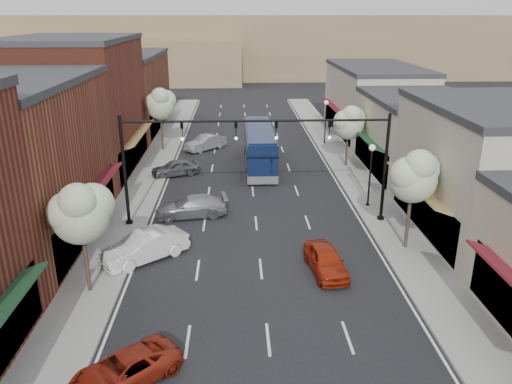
{
  "coord_description": "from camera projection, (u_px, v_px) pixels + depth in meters",
  "views": [
    {
      "loc": [
        -1.2,
        -21.17,
        12.67
      ],
      "look_at": [
        -0.02,
        7.77,
        2.2
      ],
      "focal_mm": 35.0,
      "sensor_mm": 36.0,
      "label": 1
    }
  ],
  "objects": [
    {
      "name": "ground",
      "position": [
        263.0,
        289.0,
        24.25
      ],
      "size": [
        160.0,
        160.0,
        0.0
      ],
      "primitive_type": "plane",
      "color": "black",
      "rests_on": "ground"
    },
    {
      "name": "sidewalk_left",
      "position": [
        150.0,
        174.0,
        41.28
      ],
      "size": [
        2.8,
        73.0,
        0.15
      ],
      "primitive_type": "cube",
      "color": "gray",
      "rests_on": "ground"
    },
    {
      "name": "sidewalk_right",
      "position": [
        351.0,
        171.0,
        41.93
      ],
      "size": [
        2.8,
        73.0,
        0.15
      ],
      "primitive_type": "cube",
      "color": "gray",
      "rests_on": "ground"
    },
    {
      "name": "curb_left",
      "position": [
        167.0,
        173.0,
        41.34
      ],
      "size": [
        0.25,
        73.0,
        0.17
      ],
      "primitive_type": "cube",
      "color": "gray",
      "rests_on": "ground"
    },
    {
      "name": "curb_right",
      "position": [
        334.0,
        171.0,
        41.88
      ],
      "size": [
        0.25,
        73.0,
        0.17
      ],
      "primitive_type": "cube",
      "color": "gray",
      "rests_on": "ground"
    },
    {
      "name": "bldg_left_midnear",
      "position": [
        3.0,
        165.0,
        27.76
      ],
      "size": [
        10.14,
        14.1,
        9.4
      ],
      "color": "brown",
      "rests_on": "ground"
    },
    {
      "name": "bldg_left_midfar",
      "position": [
        76.0,
        107.0,
        40.66
      ],
      "size": [
        10.14,
        14.1,
        10.9
      ],
      "color": "maroon",
      "rests_on": "ground"
    },
    {
      "name": "bldg_left_far",
      "position": [
        120.0,
        92.0,
        56.11
      ],
      "size": [
        10.14,
        18.1,
        8.4
      ],
      "color": "brown",
      "rests_on": "ground"
    },
    {
      "name": "bldg_right_midnear",
      "position": [
        492.0,
        172.0,
        29.09
      ],
      "size": [
        9.14,
        12.1,
        7.9
      ],
      "color": "#BBB3A0",
      "rests_on": "ground"
    },
    {
      "name": "bldg_right_midfar",
      "position": [
        419.0,
        136.0,
        40.61
      ],
      "size": [
        9.14,
        12.1,
        6.4
      ],
      "color": "#BAAC94",
      "rests_on": "ground"
    },
    {
      "name": "bldg_right_far",
      "position": [
        374.0,
        101.0,
        53.6
      ],
      "size": [
        9.14,
        16.1,
        7.4
      ],
      "color": "#BBB3A0",
      "rests_on": "ground"
    },
    {
      "name": "hill_far",
      "position": [
        240.0,
        45.0,
        106.77
      ],
      "size": [
        120.0,
        30.0,
        12.0
      ],
      "primitive_type": "cube",
      "color": "#7A6647",
      "rests_on": "ground"
    },
    {
      "name": "hill_near",
      "position": [
        110.0,
        60.0,
        95.22
      ],
      "size": [
        50.0,
        20.0,
        8.0
      ],
      "primitive_type": "cube",
      "color": "#7A6647",
      "rests_on": "ground"
    },
    {
      "name": "signal_mast_right",
      "position": [
        348.0,
        152.0,
        30.41
      ],
      "size": [
        8.22,
        0.46,
        7.0
      ],
      "color": "black",
      "rests_on": "ground"
    },
    {
      "name": "signal_mast_left",
      "position": [
        163.0,
        154.0,
        29.98
      ],
      "size": [
        8.22,
        0.46,
        7.0
      ],
      "color": "black",
      "rests_on": "ground"
    },
    {
      "name": "tree_right_near",
      "position": [
        414.0,
        175.0,
        26.76
      ],
      "size": [
        2.85,
        2.65,
        5.95
      ],
      "color": "#47382B",
      "rests_on": "ground"
    },
    {
      "name": "tree_right_far",
      "position": [
        349.0,
        122.0,
        41.95
      ],
      "size": [
        2.85,
        2.65,
        5.43
      ],
      "color": "#47382B",
      "rests_on": "ground"
    },
    {
      "name": "tree_left_near",
      "position": [
        81.0,
        211.0,
        22.44
      ],
      "size": [
        2.85,
        2.65,
        5.69
      ],
      "color": "#47382B",
      "rests_on": "ground"
    },
    {
      "name": "tree_left_far",
      "position": [
        160.0,
        103.0,
        46.74
      ],
      "size": [
        2.85,
        2.65,
        6.13
      ],
      "color": "#47382B",
      "rests_on": "ground"
    },
    {
      "name": "lamp_post_near",
      "position": [
        371.0,
        165.0,
        33.39
      ],
      "size": [
        0.44,
        0.44,
        4.44
      ],
      "color": "black",
      "rests_on": "ground"
    },
    {
      "name": "lamp_post_far",
      "position": [
        326.0,
        115.0,
        49.84
      ],
      "size": [
        0.44,
        0.44,
        4.44
      ],
      "color": "black",
      "rests_on": "ground"
    },
    {
      "name": "coach_bus",
      "position": [
        259.0,
        146.0,
        42.96
      ],
      "size": [
        2.46,
        10.98,
        3.36
      ],
      "rotation": [
        0.0,
        0.0,
        0.0
      ],
      "color": "#0E1939",
      "rests_on": "ground"
    },
    {
      "name": "red_hatchback",
      "position": [
        326.0,
        260.0,
        25.58
      ],
      "size": [
        2.07,
        4.15,
        1.36
      ],
      "primitive_type": "imported",
      "rotation": [
        0.0,
        0.0,
        0.12
      ],
      "color": "#9A210B",
      "rests_on": "ground"
    },
    {
      "name": "parked_car_a",
      "position": [
        125.0,
        370.0,
        17.92
      ],
      "size": [
        4.35,
        4.08,
        1.14
      ],
      "primitive_type": "imported",
      "rotation": [
        0.0,
        0.0,
        -0.87
      ],
      "color": "maroon",
      "rests_on": "ground"
    },
    {
      "name": "parked_car_b",
      "position": [
        145.0,
        247.0,
        26.83
      ],
      "size": [
        4.75,
        4.25,
        1.56
      ],
      "primitive_type": "imported",
      "rotation": [
        0.0,
        0.0,
        -0.9
      ],
      "color": "silver",
      "rests_on": "ground"
    },
    {
      "name": "parked_car_c",
      "position": [
        191.0,
        206.0,
        32.62
      ],
      "size": [
        4.96,
        2.57,
        1.37
      ],
      "primitive_type": "imported",
      "rotation": [
        0.0,
        0.0,
        -1.43
      ],
      "color": "gray",
      "rests_on": "ground"
    },
    {
      "name": "parked_car_d",
      "position": [
        175.0,
        168.0,
        40.78
      ],
      "size": [
        4.23,
        2.93,
        1.34
      ],
      "primitive_type": "imported",
      "rotation": [
        0.0,
        0.0,
        -1.19
      ],
      "color": "#525359",
      "rests_on": "ground"
    },
    {
      "name": "parked_car_e",
      "position": [
        205.0,
        143.0,
        48.45
      ],
      "size": [
        4.16,
        4.08,
        1.42
      ],
      "primitive_type": "imported",
      "rotation": [
        0.0,
        0.0,
        -0.8
      ],
      "color": "#A6A7AC",
      "rests_on": "ground"
    }
  ]
}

